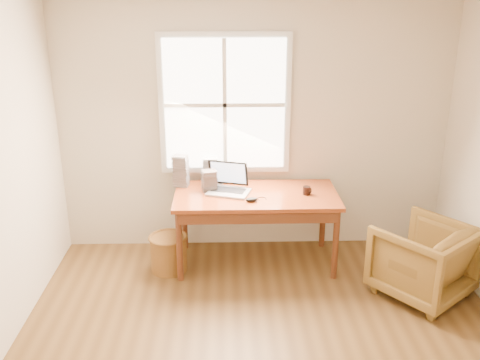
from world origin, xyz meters
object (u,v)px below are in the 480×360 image
object	(u,v)px
coffee_mug	(307,191)
laptop	(228,179)
armchair	(423,260)
wicker_stool	(169,254)
desk	(256,196)
cd_stack_a	(210,171)

from	to	relation	value
coffee_mug	laptop	bearing A→B (deg)	-174.28
armchair	wicker_stool	size ratio (longest dim) A/B	2.13
armchair	wicker_stool	distance (m)	2.40
wicker_stool	laptop	xyz separation A→B (m)	(0.60, 0.16, 0.73)
desk	wicker_stool	bearing A→B (deg)	-170.99
desk	armchair	xyz separation A→B (m)	(1.47, -0.65, -0.39)
armchair	cd_stack_a	size ratio (longest dim) A/B	2.74
armchair	coffee_mug	xyz separation A→B (m)	(-0.98, 0.61, 0.45)
desk	coffee_mug	size ratio (longest dim) A/B	19.66
desk	coffee_mug	bearing A→B (deg)	-3.90
desk	cd_stack_a	distance (m)	0.57
wicker_stool	coffee_mug	bearing A→B (deg)	4.39
laptop	cd_stack_a	distance (m)	0.34
laptop	desk	bearing A→B (deg)	12.99
cd_stack_a	wicker_stool	bearing A→B (deg)	-133.32
armchair	coffee_mug	world-z (taller)	coffee_mug
armchair	laptop	world-z (taller)	laptop
laptop	coffee_mug	bearing A→B (deg)	13.04
laptop	cd_stack_a	bearing A→B (deg)	140.38
armchair	coffee_mug	distance (m)	1.24
laptop	coffee_mug	size ratio (longest dim) A/B	5.26
desk	wicker_stool	world-z (taller)	desk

